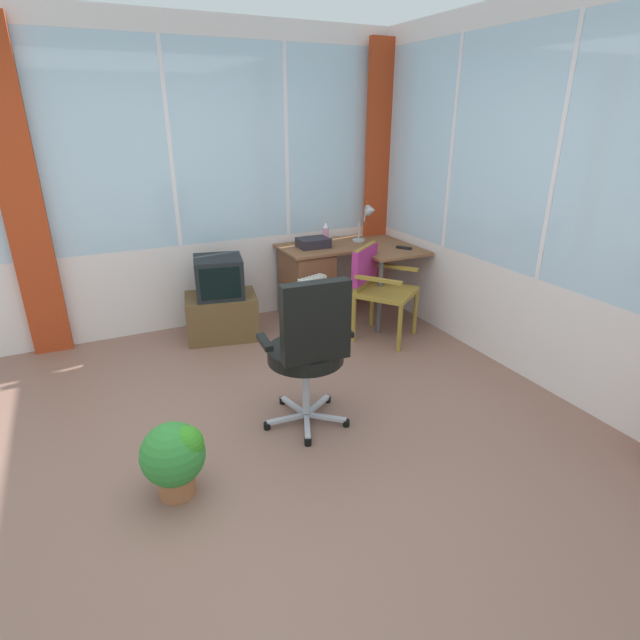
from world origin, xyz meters
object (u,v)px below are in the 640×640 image
at_px(wooden_armchair, 375,280).
at_px(desk, 313,280).
at_px(desk_lamp, 368,217).
at_px(spray_bottle, 326,233).
at_px(office_chair, 310,344).
at_px(space_heater, 315,306).
at_px(paper_tray, 313,243).
at_px(potted_plant, 175,456).
at_px(tv_on_stand, 221,303).
at_px(tv_remote, 404,248).

bearing_deg(wooden_armchair, desk, 116.07).
bearing_deg(desk_lamp, spray_bottle, 165.28).
xyz_separation_m(wooden_armchair, office_chair, (-1.17, -1.11, 0.06)).
bearing_deg(desk, space_heater, -112.69).
xyz_separation_m(paper_tray, wooden_armchair, (0.30, -0.68, -0.23)).
relative_size(spray_bottle, space_heater, 0.37).
relative_size(wooden_armchair, potted_plant, 1.96).
distance_m(wooden_armchair, tv_on_stand, 1.43).
height_order(wooden_armchair, office_chair, office_chair).
xyz_separation_m(tv_remote, spray_bottle, (-0.59, 0.54, 0.09)).
distance_m(desk_lamp, tv_remote, 0.51).
height_order(paper_tray, wooden_armchair, wooden_armchair).
distance_m(desk, spray_bottle, 0.49).
height_order(tv_remote, spray_bottle, spray_bottle).
distance_m(spray_bottle, space_heater, 0.85).
relative_size(wooden_armchair, tv_on_stand, 1.11).
bearing_deg(tv_on_stand, office_chair, -85.92).
relative_size(tv_remote, tv_on_stand, 0.19).
xyz_separation_m(spray_bottle, tv_on_stand, (-1.17, -0.19, -0.50)).
bearing_deg(paper_tray, tv_remote, -30.29).
height_order(spray_bottle, office_chair, office_chair).
relative_size(desk, office_chair, 1.19).
bearing_deg(space_heater, office_chair, -116.45).
distance_m(tv_remote, paper_tray, 0.89).
height_order(desk, space_heater, desk).
bearing_deg(desk_lamp, wooden_armchair, -115.04).
height_order(paper_tray, space_heater, paper_tray).
distance_m(tv_on_stand, potted_plant, 2.12).
bearing_deg(potted_plant, paper_tray, 49.00).
bearing_deg(potted_plant, desk, 48.95).
xyz_separation_m(wooden_armchair, tv_on_stand, (-1.29, 0.58, -0.21)).
bearing_deg(tv_on_stand, desk_lamp, 2.62).
bearing_deg(wooden_armchair, tv_remote, 26.63).
bearing_deg(desk, tv_on_stand, -175.84).
distance_m(paper_tray, tv_on_stand, 1.09).
height_order(wooden_armchair, tv_on_stand, wooden_armchair).
xyz_separation_m(desk_lamp, wooden_armchair, (-0.31, -0.66, -0.43)).
relative_size(paper_tray, space_heater, 0.51).
bearing_deg(office_chair, space_heater, 63.55).
bearing_deg(spray_bottle, tv_remote, -42.27).
bearing_deg(space_heater, paper_tray, 66.27).
distance_m(desk, tv_remote, 0.96).
bearing_deg(paper_tray, desk, -127.44).
distance_m(desk, office_chair, 1.97).
height_order(spray_bottle, tv_on_stand, spray_bottle).
bearing_deg(paper_tray, spray_bottle, 26.10).
bearing_deg(tv_on_stand, spray_bottle, 9.02).
relative_size(paper_tray, potted_plant, 0.69).
bearing_deg(space_heater, wooden_armchair, -25.17).
xyz_separation_m(desk, paper_tray, (0.02, 0.03, 0.38)).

